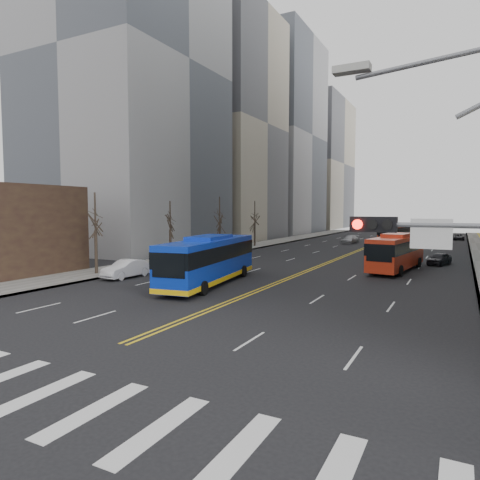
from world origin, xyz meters
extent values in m
plane|color=black|center=(0.00, 0.00, 0.00)|extent=(220.00, 220.00, 0.00)
cube|color=slate|center=(-16.50, 45.00, 0.07)|extent=(5.00, 130.00, 0.15)
cube|color=silver|center=(1.18, 0.00, 0.01)|extent=(0.70, 4.00, 0.01)
cube|color=silver|center=(3.55, 0.00, 0.01)|extent=(0.70, 4.00, 0.01)
cube|color=silver|center=(5.91, 0.00, 0.01)|extent=(0.70, 4.00, 0.01)
cube|color=silver|center=(8.27, 0.00, 0.01)|extent=(0.70, 4.00, 0.01)
cube|color=silver|center=(10.64, 0.00, 0.01)|extent=(0.70, 4.00, 0.01)
cube|color=gold|center=(-0.20, 55.00, 0.01)|extent=(0.15, 100.00, 0.01)
cube|color=gold|center=(0.20, 55.00, 0.01)|extent=(0.15, 100.00, 0.01)
cube|color=gray|center=(-31.00, 40.00, 26.00)|extent=(22.00, 24.00, 52.00)
cube|color=#A69C86|center=(-31.00, 66.00, 22.00)|extent=(22.00, 22.00, 44.00)
cube|color=gray|center=(-30.00, 93.00, 24.00)|extent=(20.00, 26.00, 48.00)
cube|color=#A69C86|center=(-29.00, 125.00, 20.00)|extent=(18.00, 30.00, 40.00)
cylinder|color=slate|center=(12.95, 2.00, 5.50)|extent=(4.50, 0.12, 0.12)
cube|color=black|center=(11.00, 2.00, 5.50)|extent=(1.10, 0.28, 0.38)
cylinder|color=#FF190C|center=(10.65, 1.84, 5.50)|extent=(0.24, 0.08, 0.24)
cylinder|color=black|center=(11.00, 1.84, 5.50)|extent=(0.24, 0.08, 0.24)
cylinder|color=black|center=(11.35, 1.84, 5.50)|extent=(0.24, 0.08, 0.24)
cube|color=silver|center=(12.30, 2.00, 5.30)|extent=(0.90, 0.06, 0.70)
cube|color=#999993|center=(10.40, 2.00, 9.30)|extent=(0.90, 0.35, 0.18)
cylinder|color=#30271D|center=(-16.00, 19.00, 1.95)|extent=(0.28, 0.28, 3.90)
cylinder|color=#30271D|center=(-16.00, 30.00, 1.80)|extent=(0.28, 0.28, 3.60)
cylinder|color=#30271D|center=(-16.00, 41.00, 2.00)|extent=(0.28, 0.28, 4.00)
cylinder|color=#30271D|center=(-16.00, 52.00, 1.90)|extent=(0.28, 0.28, 3.80)
cube|color=#0C31C0|center=(-4.53, 19.64, 1.94)|extent=(4.61, 13.47, 3.17)
cube|color=black|center=(-4.53, 19.64, 2.53)|extent=(4.67, 13.50, 1.13)
cube|color=#0C31C0|center=(-4.53, 19.64, 3.62)|extent=(2.84, 4.89, 0.40)
cube|color=yellow|center=(-4.53, 19.64, 0.55)|extent=(4.67, 13.50, 0.35)
cylinder|color=black|center=(-5.29, 15.26, 0.50)|extent=(0.44, 1.03, 1.00)
cylinder|color=black|center=(-2.56, 15.65, 0.50)|extent=(0.44, 1.03, 1.00)
cylinder|color=black|center=(-6.49, 23.62, 0.50)|extent=(0.44, 1.03, 1.00)
cylinder|color=black|center=(-3.77, 24.02, 0.50)|extent=(0.44, 1.03, 1.00)
cube|color=red|center=(7.50, 34.30, 1.81)|extent=(3.96, 11.48, 2.92)
cube|color=black|center=(7.50, 34.30, 2.38)|extent=(4.02, 11.51, 1.05)
cube|color=red|center=(7.50, 34.30, 3.37)|extent=(2.53, 4.17, 0.40)
cylinder|color=black|center=(5.77, 30.89, 0.50)|extent=(0.42, 1.03, 1.00)
cylinder|color=black|center=(8.31, 30.56, 0.50)|extent=(0.42, 1.03, 1.00)
cylinder|color=black|center=(6.69, 38.03, 0.50)|extent=(0.42, 1.03, 1.00)
cylinder|color=black|center=(9.22, 37.71, 0.50)|extent=(0.42, 1.03, 1.00)
cube|color=red|center=(3.37, 65.64, 1.81)|extent=(4.25, 11.48, 2.92)
cube|color=black|center=(3.37, 65.64, 2.37)|extent=(4.32, 11.51, 1.04)
cube|color=red|center=(3.37, 65.64, 3.37)|extent=(2.62, 4.20, 0.40)
cylinder|color=black|center=(1.56, 62.29, 0.50)|extent=(0.45, 1.03, 1.00)
cylinder|color=black|center=(4.08, 61.90, 0.50)|extent=(0.45, 1.03, 1.00)
cylinder|color=black|center=(2.67, 69.39, 0.50)|extent=(0.45, 1.03, 1.00)
cylinder|color=black|center=(5.19, 69.00, 0.50)|extent=(0.45, 1.03, 1.00)
imported|color=silver|center=(-12.50, 19.01, 0.77)|extent=(1.84, 4.76, 1.55)
imported|color=black|center=(10.98, 40.72, 0.65)|extent=(2.61, 4.10, 1.30)
imported|color=#AFAFB5|center=(-4.08, 65.18, 0.68)|extent=(2.50, 4.90, 1.36)
imported|color=black|center=(12.50, 83.21, 0.56)|extent=(2.25, 4.20, 1.12)
camera|label=1|loc=(12.91, -8.79, 5.87)|focal=32.00mm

